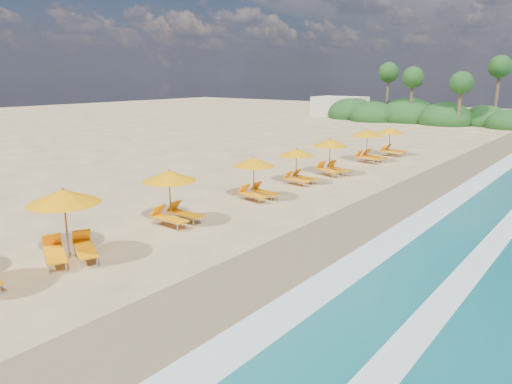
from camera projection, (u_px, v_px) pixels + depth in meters
name	position (u px, v px, depth m)	size (l,w,h in m)	color
ground	(256.00, 220.00, 19.87)	(160.00, 160.00, 0.00)	#D3B67C
wet_sand	(342.00, 240.00, 17.48)	(4.00, 160.00, 0.01)	#867250
surf_foam	(415.00, 256.00, 15.86)	(4.00, 160.00, 0.01)	white
station_3	(66.00, 220.00, 15.28)	(3.14, 3.13, 2.40)	olive
station_4	(173.00, 194.00, 19.11)	(2.40, 2.21, 2.24)	olive
station_5	(256.00, 176.00, 22.89)	(2.46, 2.33, 2.09)	olive
station_6	(298.00, 164.00, 26.21)	(2.23, 2.08, 2.00)	olive
station_7	(332.00, 154.00, 28.56)	(2.84, 2.79, 2.21)	olive
station_8	(369.00, 144.00, 32.79)	(2.72, 2.60, 2.28)	olive
station_9	(392.00, 140.00, 35.46)	(2.30, 2.13, 2.14)	olive
treeline	(415.00, 114.00, 60.41)	(25.80, 8.80, 9.74)	#163D14
beach_building	(340.00, 106.00, 69.42)	(7.00, 5.00, 2.80)	beige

